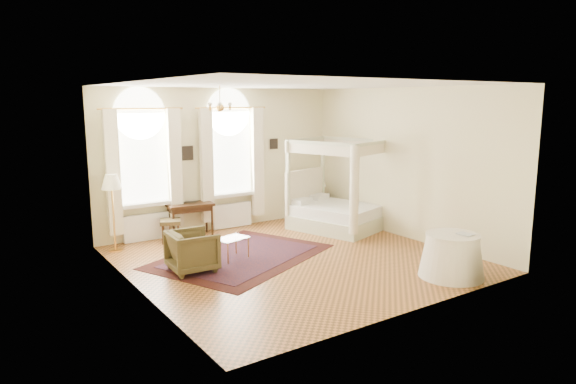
% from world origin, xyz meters
% --- Properties ---
extents(ground, '(6.00, 6.00, 0.00)m').
position_xyz_m(ground, '(0.00, 0.00, 0.00)').
color(ground, '#A96431').
rests_on(ground, ground).
extents(room_walls, '(6.00, 6.00, 6.00)m').
position_xyz_m(room_walls, '(0.00, 0.00, 1.98)').
color(room_walls, beige).
rests_on(room_walls, ground).
extents(window_left, '(1.62, 0.27, 3.29)m').
position_xyz_m(window_left, '(-1.90, 2.87, 1.49)').
color(window_left, white).
rests_on(window_left, room_walls).
extents(window_right, '(1.62, 0.27, 3.29)m').
position_xyz_m(window_right, '(0.20, 2.87, 1.49)').
color(window_right, white).
rests_on(window_right, room_walls).
extents(chandelier, '(0.51, 0.45, 0.50)m').
position_xyz_m(chandelier, '(-0.90, 1.20, 2.91)').
color(chandelier, gold).
rests_on(chandelier, room_walls).
extents(wall_pictures, '(2.54, 0.03, 0.39)m').
position_xyz_m(wall_pictures, '(0.09, 2.97, 1.89)').
color(wall_pictures, black).
rests_on(wall_pictures, room_walls).
extents(canopy_bed, '(2.10, 2.33, 2.12)m').
position_xyz_m(canopy_bed, '(2.19, 1.36, 0.48)').
color(canopy_bed, '#BDBF9B').
rests_on(canopy_bed, ground).
extents(nightstand, '(0.44, 0.40, 0.60)m').
position_xyz_m(nightstand, '(2.70, 2.70, 0.30)').
color(nightstand, '#311E0D').
rests_on(nightstand, ground).
extents(nightstand_lamp, '(0.30, 0.30, 0.43)m').
position_xyz_m(nightstand_lamp, '(2.70, 2.67, 0.89)').
color(nightstand_lamp, gold).
rests_on(nightstand_lamp, nightstand).
extents(writing_desk, '(1.05, 0.63, 0.75)m').
position_xyz_m(writing_desk, '(-0.95, 2.70, 0.64)').
color(writing_desk, '#311E0D').
rests_on(writing_desk, ground).
extents(laptop, '(0.39, 0.30, 0.03)m').
position_xyz_m(laptop, '(-0.95, 2.82, 0.76)').
color(laptop, black).
rests_on(laptop, writing_desk).
extents(stool, '(0.56, 0.56, 0.49)m').
position_xyz_m(stool, '(-1.51, 2.48, 0.41)').
color(stool, '#483D1F').
rests_on(stool, ground).
extents(armchair, '(0.86, 0.83, 0.74)m').
position_xyz_m(armchair, '(-1.89, 0.44, 0.37)').
color(armchair, '#40361B').
rests_on(armchair, ground).
extents(coffee_table, '(0.70, 0.57, 0.42)m').
position_xyz_m(coffee_table, '(-0.98, 0.67, 0.38)').
color(coffee_table, white).
rests_on(coffee_table, ground).
extents(floor_lamp, '(0.40, 0.40, 1.57)m').
position_xyz_m(floor_lamp, '(-2.69, 2.50, 1.34)').
color(floor_lamp, gold).
rests_on(floor_lamp, ground).
extents(oriental_rug, '(4.02, 3.55, 0.01)m').
position_xyz_m(oriental_rug, '(-0.76, 0.71, 0.01)').
color(oriental_rug, '#39110D').
rests_on(oriental_rug, ground).
extents(side_table, '(1.12, 1.12, 0.76)m').
position_xyz_m(side_table, '(1.71, -2.35, 0.37)').
color(side_table, silver).
rests_on(side_table, ground).
extents(book, '(0.20, 0.27, 0.02)m').
position_xyz_m(book, '(1.73, -2.50, 0.77)').
color(book, black).
rests_on(book, side_table).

